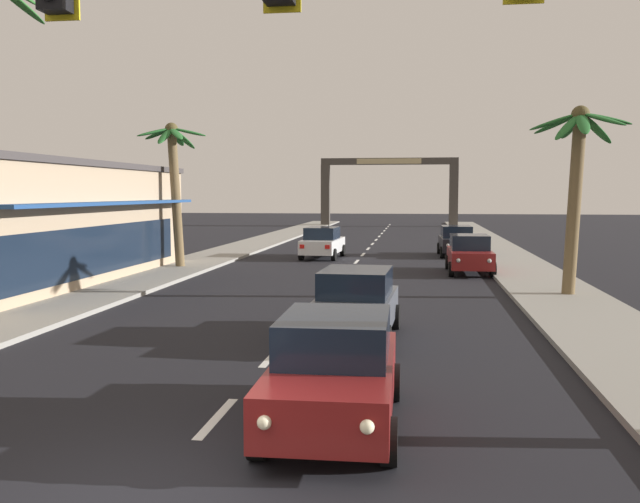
# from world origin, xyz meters

# --- Properties ---
(ground_plane) EXTENTS (220.00, 220.00, 0.00)m
(ground_plane) POSITION_xyz_m (0.00, 0.00, 0.00)
(ground_plane) COLOR black
(sidewalk_right) EXTENTS (3.20, 110.00, 0.14)m
(sidewalk_right) POSITION_xyz_m (7.80, 20.00, 0.07)
(sidewalk_right) COLOR gray
(sidewalk_right) RESTS_ON ground
(sidewalk_left) EXTENTS (3.20, 110.00, 0.14)m
(sidewalk_left) POSITION_xyz_m (-7.80, 20.00, 0.07)
(sidewalk_left) COLOR gray
(sidewalk_left) RESTS_ON ground
(lane_markings) EXTENTS (4.28, 89.56, 0.01)m
(lane_markings) POSITION_xyz_m (0.44, 20.51, 0.00)
(lane_markings) COLOR silver
(lane_markings) RESTS_ON ground
(traffic_signal_mast) EXTENTS (10.39, 0.41, 7.31)m
(traffic_signal_mast) POSITION_xyz_m (3.33, 0.08, 5.33)
(traffic_signal_mast) COLOR #2D2D33
(traffic_signal_mast) RESTS_ON ground
(sedan_lead_at_stop_bar) EXTENTS (2.00, 4.47, 1.68)m
(sedan_lead_at_stop_bar) POSITION_xyz_m (1.87, 2.76, 0.85)
(sedan_lead_at_stop_bar) COLOR maroon
(sedan_lead_at_stop_bar) RESTS_ON ground
(sedan_third_in_queue) EXTENTS (2.09, 4.50, 1.68)m
(sedan_third_in_queue) POSITION_xyz_m (1.62, 9.07, 0.85)
(sedan_third_in_queue) COLOR #4C515B
(sedan_third_in_queue) RESTS_ON ground
(sedan_oncoming_far) EXTENTS (2.13, 4.52, 1.68)m
(sedan_oncoming_far) POSITION_xyz_m (-1.99, 29.56, 0.85)
(sedan_oncoming_far) COLOR silver
(sedan_oncoming_far) RESTS_ON ground
(sedan_parked_nearest_kerb) EXTENTS (1.97, 4.46, 1.68)m
(sedan_parked_nearest_kerb) POSITION_xyz_m (5.35, 23.54, 0.85)
(sedan_parked_nearest_kerb) COLOR maroon
(sedan_parked_nearest_kerb) RESTS_ON ground
(sedan_parked_mid_kerb) EXTENTS (2.04, 4.49, 1.68)m
(sedan_parked_mid_kerb) POSITION_xyz_m (5.22, 31.90, 0.85)
(sedan_parked_mid_kerb) COLOR black
(sedan_parked_mid_kerb) RESTS_ON ground
(palm_left_third) EXTENTS (3.22, 3.04, 6.71)m
(palm_left_third) POSITION_xyz_m (-7.99, 23.30, 4.50)
(palm_left_third) COLOR brown
(palm_left_third) RESTS_ON ground
(palm_right_second) EXTENTS (3.30, 3.10, 6.38)m
(palm_right_second) POSITION_xyz_m (8.27, 16.62, 4.35)
(palm_right_second) COLOR brown
(palm_right_second) RESTS_ON ground
(storefront_strip_left) EXTENTS (8.60, 17.58, 4.72)m
(storefront_strip_left) POSITION_xyz_m (-12.38, 17.35, 2.36)
(storefront_strip_left) COLOR tan
(storefront_strip_left) RESTS_ON ground
(town_gateway_arch) EXTENTS (14.36, 0.90, 7.16)m
(town_gateway_arch) POSITION_xyz_m (0.00, 66.34, 4.58)
(town_gateway_arch) COLOR #423D38
(town_gateway_arch) RESTS_ON ground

